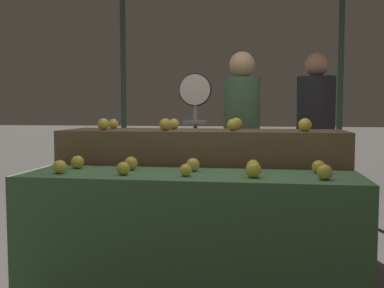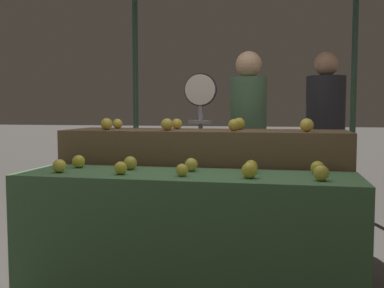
# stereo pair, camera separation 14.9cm
# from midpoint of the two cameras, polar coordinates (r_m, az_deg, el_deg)

# --- Properties ---
(display_counter_front) EXTENTS (1.97, 0.55, 0.84)m
(display_counter_front) POSITION_cam_midpoint_polar(r_m,az_deg,el_deg) (2.70, 0.88, -12.64)
(display_counter_front) COLOR #4C7A4C
(display_counter_front) RESTS_ON ground_plane
(display_counter_back) EXTENTS (1.97, 0.55, 1.07)m
(display_counter_back) POSITION_cam_midpoint_polar(r_m,az_deg,el_deg) (3.25, 2.89, -7.67)
(display_counter_back) COLOR brown
(display_counter_back) RESTS_ON ground_plane
(apple_front_0) EXTENTS (0.08, 0.08, 0.08)m
(apple_front_0) POSITION_cam_midpoint_polar(r_m,az_deg,el_deg) (2.74, -15.01, -2.71)
(apple_front_0) COLOR yellow
(apple_front_0) RESTS_ON display_counter_front
(apple_front_1) EXTENTS (0.08, 0.08, 0.08)m
(apple_front_1) POSITION_cam_midpoint_polar(r_m,az_deg,el_deg) (2.59, -7.43, -3.05)
(apple_front_1) COLOR gold
(apple_front_1) RESTS_ON display_counter_front
(apple_front_2) EXTENTS (0.07, 0.07, 0.07)m
(apple_front_2) POSITION_cam_midpoint_polar(r_m,az_deg,el_deg) (2.50, 0.48, -3.33)
(apple_front_2) COLOR yellow
(apple_front_2) RESTS_ON display_counter_front
(apple_front_3) EXTENTS (0.09, 0.09, 0.09)m
(apple_front_3) POSITION_cam_midpoint_polar(r_m,az_deg,el_deg) (2.46, 9.04, -3.33)
(apple_front_3) COLOR gold
(apple_front_3) RESTS_ON display_counter_front
(apple_front_4) EXTENTS (0.08, 0.08, 0.08)m
(apple_front_4) POSITION_cam_midpoint_polar(r_m,az_deg,el_deg) (2.46, 17.77, -3.54)
(apple_front_4) COLOR gold
(apple_front_4) RESTS_ON display_counter_front
(apple_front_5) EXTENTS (0.08, 0.08, 0.08)m
(apple_front_5) POSITION_cam_midpoint_polar(r_m,az_deg,el_deg) (2.94, -12.81, -2.17)
(apple_front_5) COLOR gold
(apple_front_5) RESTS_ON display_counter_front
(apple_front_6) EXTENTS (0.08, 0.08, 0.08)m
(apple_front_6) POSITION_cam_midpoint_polar(r_m,az_deg,el_deg) (2.79, -6.34, -2.42)
(apple_front_6) COLOR gold
(apple_front_6) RESTS_ON display_counter_front
(apple_front_7) EXTENTS (0.08, 0.08, 0.08)m
(apple_front_7) POSITION_cam_midpoint_polar(r_m,az_deg,el_deg) (2.70, 1.48, -2.65)
(apple_front_7) COLOR yellow
(apple_front_7) RESTS_ON display_counter_front
(apple_front_8) EXTENTS (0.08, 0.08, 0.08)m
(apple_front_8) POSITION_cam_midpoint_polar(r_m,az_deg,el_deg) (2.66, 9.11, -2.86)
(apple_front_8) COLOR gold
(apple_front_8) RESTS_ON display_counter_front
(apple_front_9) EXTENTS (0.08, 0.08, 0.08)m
(apple_front_9) POSITION_cam_midpoint_polar(r_m,az_deg,el_deg) (2.68, 17.20, -2.92)
(apple_front_9) COLOR gold
(apple_front_9) RESTS_ON display_counter_front
(apple_back_0) EXTENTS (0.08, 0.08, 0.08)m
(apple_back_0) POSITION_cam_midpoint_polar(r_m,az_deg,el_deg) (3.24, -9.51, 2.52)
(apple_back_0) COLOR gold
(apple_back_0) RESTS_ON display_counter_back
(apple_back_1) EXTENTS (0.08, 0.08, 0.08)m
(apple_back_1) POSITION_cam_midpoint_polar(r_m,az_deg,el_deg) (3.11, -1.82, 2.50)
(apple_back_1) COLOR gold
(apple_back_1) RESTS_ON display_counter_back
(apple_back_2) EXTENTS (0.08, 0.08, 0.08)m
(apple_back_2) POSITION_cam_midpoint_polar(r_m,az_deg,el_deg) (3.04, 6.77, 2.41)
(apple_back_2) COLOR gold
(apple_back_2) RESTS_ON display_counter_back
(apple_back_3) EXTENTS (0.09, 0.09, 0.09)m
(apple_back_3) POSITION_cam_midpoint_polar(r_m,az_deg,el_deg) (3.03, 15.76, 2.32)
(apple_back_3) COLOR yellow
(apple_back_3) RESTS_ON display_counter_back
(apple_back_4) EXTENTS (0.07, 0.07, 0.07)m
(apple_back_4) POSITION_cam_midpoint_polar(r_m,az_deg,el_deg) (3.46, -8.21, 2.57)
(apple_back_4) COLOR yellow
(apple_back_4) RESTS_ON display_counter_back
(apple_back_5) EXTENTS (0.08, 0.08, 0.08)m
(apple_back_5) POSITION_cam_midpoint_polar(r_m,az_deg,el_deg) (3.32, -0.65, 2.57)
(apple_back_5) COLOR yellow
(apple_back_5) RESTS_ON display_counter_back
(apple_back_6) EXTENTS (0.09, 0.09, 0.09)m
(apple_back_6) POSITION_cam_midpoint_polar(r_m,az_deg,el_deg) (3.26, 7.30, 2.58)
(apple_back_6) COLOR gold
(apple_back_6) RESTS_ON display_counter_back
(produce_scale) EXTENTS (0.27, 0.20, 1.51)m
(produce_scale) POSITION_cam_midpoint_polar(r_m,az_deg,el_deg) (3.73, 2.21, 2.59)
(produce_scale) COLOR #99999E
(produce_scale) RESTS_ON ground_plane
(person_vendor_at_scale) EXTENTS (0.37, 0.37, 1.71)m
(person_vendor_at_scale) POSITION_cam_midpoint_polar(r_m,az_deg,el_deg) (3.96, 8.19, 1.34)
(person_vendor_at_scale) COLOR #2D2D38
(person_vendor_at_scale) RESTS_ON ground_plane
(person_customer_left) EXTENTS (0.49, 0.49, 1.76)m
(person_customer_left) POSITION_cam_midpoint_polar(r_m,az_deg,el_deg) (4.49, 17.44, 1.71)
(person_customer_left) COLOR #2D2D38
(person_customer_left) RESTS_ON ground_plane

